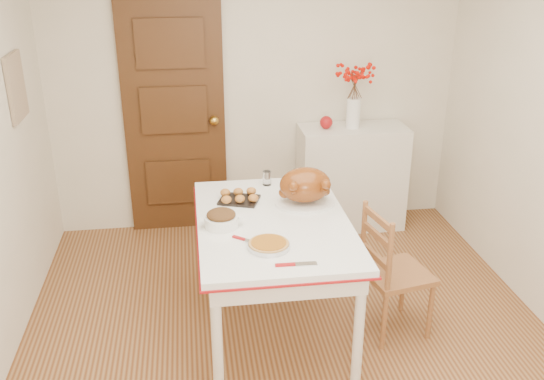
{
  "coord_description": "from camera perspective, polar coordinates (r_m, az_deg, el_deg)",
  "views": [
    {
      "loc": [
        -0.57,
        -3.01,
        2.43
      ],
      "look_at": [
        -0.1,
        0.32,
        1.01
      ],
      "focal_mm": 39.4,
      "sensor_mm": 36.0,
      "label": 1
    }
  ],
  "objects": [
    {
      "name": "sideboard",
      "position": [
        5.36,
        7.57,
        1.21
      ],
      "size": [
        0.93,
        0.41,
        0.93
      ],
      "primitive_type": "cube",
      "color": "silver",
      "rests_on": "floor"
    },
    {
      "name": "apple",
      "position": [
        5.13,
        5.2,
        6.45
      ],
      "size": [
        0.11,
        0.11,
        0.11
      ],
      "primitive_type": "sphere",
      "color": "maroon",
      "rests_on": "sideboard"
    },
    {
      "name": "pie_server",
      "position": [
        3.19,
        2.32,
        -7.09
      ],
      "size": [
        0.23,
        0.07,
        0.01
      ],
      "primitive_type": null,
      "rotation": [
        0.0,
        0.0,
        -0.02
      ],
      "color": "silver",
      "rests_on": "kitchen_table"
    },
    {
      "name": "shaker_pair",
      "position": [
        4.16,
        3.34,
        0.89
      ],
      "size": [
        0.09,
        0.05,
        0.09
      ],
      "primitive_type": null,
      "rotation": [
        0.0,
        0.0,
        0.23
      ],
      "color": "white",
      "rests_on": "kitchen_table"
    },
    {
      "name": "kitchen_table",
      "position": [
        3.88,
        0.11,
        -8.42
      ],
      "size": [
        0.95,
        1.39,
        0.83
      ],
      "primitive_type": null,
      "color": "white",
      "rests_on": "floor"
    },
    {
      "name": "photo_board",
      "position": [
        4.46,
        -23.26,
        9.05
      ],
      "size": [
        0.03,
        0.35,
        0.45
      ],
      "primitive_type": "cube",
      "color": "tan",
      "rests_on": "ground"
    },
    {
      "name": "door_back",
      "position": [
        5.17,
        -9.3,
        6.92
      ],
      "size": [
        0.85,
        0.06,
        2.06
      ],
      "primitive_type": "cube",
      "color": "#3D2410",
      "rests_on": "ground"
    },
    {
      "name": "pumpkin_pie",
      "position": [
        3.35,
        -0.32,
        -5.19
      ],
      "size": [
        0.29,
        0.29,
        0.05
      ],
      "primitive_type": "cylinder",
      "rotation": [
        0.0,
        0.0,
        -0.25
      ],
      "color": "#935212",
      "rests_on": "kitchen_table"
    },
    {
      "name": "floor",
      "position": [
        3.91,
        2.15,
        -15.53
      ],
      "size": [
        3.5,
        4.0,
        0.0
      ],
      "primitive_type": "cube",
      "color": "#622F14",
      "rests_on": "ground"
    },
    {
      "name": "drinking_glass",
      "position": [
        4.18,
        -0.49,
        1.14
      ],
      "size": [
        0.06,
        0.06,
        0.1
      ],
      "primitive_type": "cylinder",
      "rotation": [
        0.0,
        0.0,
        -0.01
      ],
      "color": "white",
      "rests_on": "kitchen_table"
    },
    {
      "name": "chair_oak",
      "position": [
        3.98,
        11.86,
        -7.54
      ],
      "size": [
        0.46,
        0.46,
        0.89
      ],
      "primitive_type": null,
      "rotation": [
        0.0,
        0.0,
        1.77
      ],
      "color": "brown",
      "rests_on": "floor"
    },
    {
      "name": "berry_vase",
      "position": [
        5.14,
        7.85,
        8.78
      ],
      "size": [
        0.28,
        0.28,
        0.53
      ],
      "primitive_type": null,
      "color": "white",
      "rests_on": "sideboard"
    },
    {
      "name": "turkey_platter",
      "position": [
        3.84,
        3.18,
        0.31
      ],
      "size": [
        0.47,
        0.42,
        0.25
      ],
      "primitive_type": null,
      "rotation": [
        0.0,
        0.0,
        0.33
      ],
      "color": "brown",
      "rests_on": "kitchen_table"
    },
    {
      "name": "rolls_tray",
      "position": [
        3.93,
        -3.16,
        -0.61
      ],
      "size": [
        0.3,
        0.27,
        0.07
      ],
      "primitive_type": null,
      "rotation": [
        0.0,
        0.0,
        -0.34
      ],
      "color": "#C87636",
      "rests_on": "kitchen_table"
    },
    {
      "name": "stuffing_dish",
      "position": [
        3.59,
        -4.87,
        -2.74
      ],
      "size": [
        0.28,
        0.23,
        0.1
      ],
      "primitive_type": null,
      "rotation": [
        0.0,
        0.0,
        0.11
      ],
      "color": "#593316",
      "rests_on": "kitchen_table"
    },
    {
      "name": "wall_back",
      "position": [
        5.18,
        -1.58,
        9.74
      ],
      "size": [
        3.5,
        0.0,
        2.5
      ],
      "primitive_type": "cube",
      "color": "beige",
      "rests_on": "ground"
    },
    {
      "name": "carving_knife",
      "position": [
        3.42,
        -2.18,
        -4.88
      ],
      "size": [
        0.21,
        0.18,
        0.01
      ],
      "primitive_type": null,
      "rotation": [
        0.0,
        0.0,
        -0.67
      ],
      "color": "silver",
      "rests_on": "kitchen_table"
    }
  ]
}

